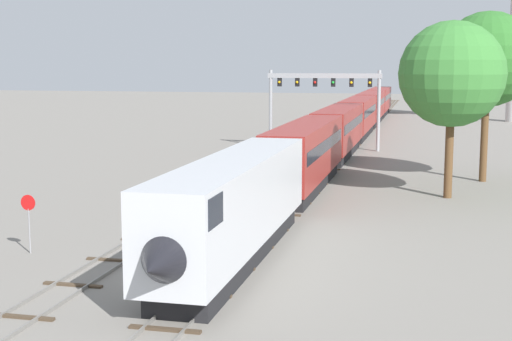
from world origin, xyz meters
name	(u,v)px	position (x,y,z in m)	size (l,w,h in m)	color
ground_plane	(169,278)	(0.00, 0.00, 0.00)	(400.00, 400.00, 0.00)	gray
track_main	(355,139)	(2.00, 60.00, 0.07)	(2.60, 200.00, 0.16)	slate
track_near	(277,158)	(-3.50, 40.00, 0.07)	(2.60, 160.00, 0.16)	slate
passenger_train	(350,122)	(2.00, 54.21, 2.61)	(3.04, 121.08, 4.80)	silver
signal_gantry	(324,91)	(-0.25, 48.73, 6.22)	(12.10, 0.49, 8.45)	#999BA0
stop_sign	(29,215)	(-8.00, 2.41, 1.87)	(0.76, 0.08, 2.88)	gray
trackside_tree_left	(488,60)	(14.85, 30.42, 9.41)	(7.28, 7.28, 13.09)	brown
trackside_tree_mid	(452,74)	(12.04, 22.45, 8.40)	(7.13, 7.13, 11.99)	brown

